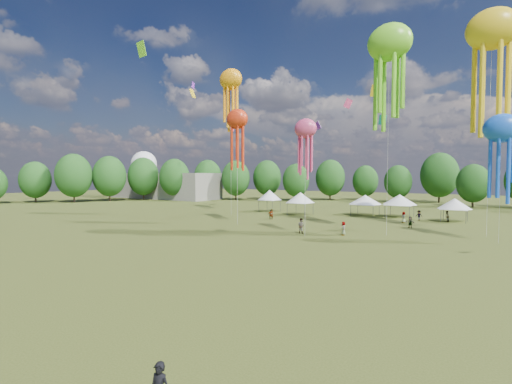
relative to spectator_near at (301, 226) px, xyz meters
The scene contains 9 objects.
ground 32.56m from the spectator_near, 85.01° to the right, with size 300.00×300.00×0.00m, color #384416.
spectator_near is the anchor object (origin of this frame).
spectators_far 16.54m from the spectator_near, 67.06° to the left, with size 25.94×22.25×1.73m.
festival_tents 23.22m from the spectator_near, 92.04° to the left, with size 37.36×12.10×4.40m.
show_kites 20.88m from the spectator_near, 47.71° to the left, with size 44.94×16.35×26.76m.
small_kites 32.06m from the spectator_near, 68.45° to the left, with size 67.83×66.93×44.59m.
treeline 30.63m from the spectator_near, 91.97° to the left, with size 201.57×95.24×13.43m.
hangar 79.75m from the spectator_near, 150.22° to the left, with size 40.00×12.00×8.00m, color gray.
radome 97.02m from the spectator_near, 151.85° to the left, with size 9.00×9.00×16.00m.
Camera 1 is at (17.52, -8.66, 7.29)m, focal length 25.49 mm.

